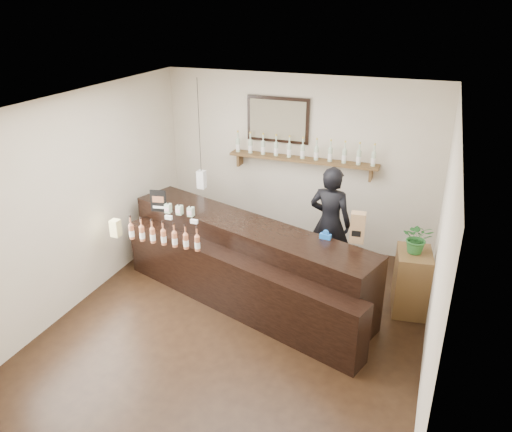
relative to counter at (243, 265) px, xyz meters
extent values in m
plane|color=black|center=(0.19, -0.56, -0.50)|extent=(5.00, 5.00, 0.00)
plane|color=beige|center=(0.19, 1.94, 0.90)|extent=(4.50, 0.00, 4.50)
plane|color=beige|center=(0.19, -3.06, 0.90)|extent=(4.50, 0.00, 4.50)
plane|color=beige|center=(-2.06, -0.56, 0.90)|extent=(0.00, 5.00, 5.00)
plane|color=beige|center=(2.44, -0.56, 0.90)|extent=(0.00, 5.00, 5.00)
plane|color=white|center=(0.19, -0.56, 2.30)|extent=(5.00, 5.00, 0.00)
cube|color=brown|center=(0.29, 1.81, 1.00)|extent=(2.40, 0.25, 0.04)
cube|color=brown|center=(-0.79, 1.84, 0.88)|extent=(0.04, 0.20, 0.20)
cube|color=brown|center=(1.37, 1.84, 0.88)|extent=(0.04, 0.20, 0.20)
cube|color=black|center=(-0.16, 1.91, 1.58)|extent=(1.02, 0.04, 0.72)
cube|color=#41372A|center=(-0.16, 1.88, 1.58)|extent=(0.92, 0.01, 0.62)
cube|color=white|center=(-1.11, 1.04, 0.75)|extent=(0.12, 0.12, 0.28)
cylinder|color=black|center=(-1.11, 1.04, 1.60)|extent=(0.01, 0.01, 1.41)
cylinder|color=beige|center=(-0.81, 1.81, 1.13)|extent=(0.07, 0.07, 0.20)
cone|color=beige|center=(-0.81, 1.81, 1.25)|extent=(0.07, 0.07, 0.05)
cylinder|color=beige|center=(-0.81, 1.81, 1.31)|extent=(0.02, 0.02, 0.07)
cylinder|color=yellow|center=(-0.81, 1.81, 1.36)|extent=(0.03, 0.03, 0.02)
cylinder|color=white|center=(-0.81, 1.81, 1.10)|extent=(0.07, 0.07, 0.09)
cylinder|color=beige|center=(-0.59, 1.81, 1.13)|extent=(0.07, 0.07, 0.20)
cone|color=beige|center=(-0.59, 1.81, 1.25)|extent=(0.07, 0.07, 0.05)
cylinder|color=beige|center=(-0.59, 1.81, 1.31)|extent=(0.02, 0.02, 0.07)
cylinder|color=yellow|center=(-0.59, 1.81, 1.36)|extent=(0.03, 0.03, 0.02)
cylinder|color=white|center=(-0.59, 1.81, 1.10)|extent=(0.07, 0.07, 0.09)
cylinder|color=beige|center=(-0.37, 1.81, 1.13)|extent=(0.07, 0.07, 0.20)
cone|color=beige|center=(-0.37, 1.81, 1.25)|extent=(0.07, 0.07, 0.05)
cylinder|color=beige|center=(-0.37, 1.81, 1.31)|extent=(0.02, 0.02, 0.07)
cylinder|color=yellow|center=(-0.37, 1.81, 1.36)|extent=(0.03, 0.03, 0.02)
cylinder|color=white|center=(-0.37, 1.81, 1.10)|extent=(0.07, 0.07, 0.09)
cylinder|color=beige|center=(-0.15, 1.81, 1.13)|extent=(0.07, 0.07, 0.20)
cone|color=beige|center=(-0.15, 1.81, 1.25)|extent=(0.07, 0.07, 0.05)
cylinder|color=beige|center=(-0.15, 1.81, 1.31)|extent=(0.02, 0.02, 0.07)
cylinder|color=yellow|center=(-0.15, 1.81, 1.36)|extent=(0.03, 0.03, 0.02)
cylinder|color=white|center=(-0.15, 1.81, 1.10)|extent=(0.07, 0.07, 0.09)
cylinder|color=beige|center=(0.07, 1.81, 1.13)|extent=(0.07, 0.07, 0.20)
cone|color=beige|center=(0.07, 1.81, 1.25)|extent=(0.07, 0.07, 0.05)
cylinder|color=beige|center=(0.07, 1.81, 1.31)|extent=(0.02, 0.02, 0.07)
cylinder|color=yellow|center=(0.07, 1.81, 1.36)|extent=(0.03, 0.03, 0.02)
cylinder|color=white|center=(0.07, 1.81, 1.10)|extent=(0.07, 0.07, 0.09)
cylinder|color=beige|center=(0.29, 1.81, 1.13)|extent=(0.07, 0.07, 0.20)
cone|color=beige|center=(0.29, 1.81, 1.25)|extent=(0.07, 0.07, 0.05)
cylinder|color=beige|center=(0.29, 1.81, 1.31)|extent=(0.02, 0.02, 0.07)
cylinder|color=yellow|center=(0.29, 1.81, 1.36)|extent=(0.03, 0.03, 0.02)
cylinder|color=white|center=(0.29, 1.81, 1.10)|extent=(0.07, 0.07, 0.09)
cylinder|color=beige|center=(0.51, 1.81, 1.13)|extent=(0.07, 0.07, 0.20)
cone|color=beige|center=(0.51, 1.81, 1.25)|extent=(0.07, 0.07, 0.05)
cylinder|color=beige|center=(0.51, 1.81, 1.31)|extent=(0.02, 0.02, 0.07)
cylinder|color=yellow|center=(0.51, 1.81, 1.36)|extent=(0.03, 0.03, 0.02)
cylinder|color=white|center=(0.51, 1.81, 1.10)|extent=(0.07, 0.07, 0.09)
cylinder|color=beige|center=(0.73, 1.81, 1.13)|extent=(0.07, 0.07, 0.20)
cone|color=beige|center=(0.73, 1.81, 1.25)|extent=(0.07, 0.07, 0.05)
cylinder|color=beige|center=(0.73, 1.81, 1.31)|extent=(0.02, 0.02, 0.07)
cylinder|color=yellow|center=(0.73, 1.81, 1.36)|extent=(0.03, 0.03, 0.02)
cylinder|color=white|center=(0.73, 1.81, 1.10)|extent=(0.07, 0.07, 0.09)
cylinder|color=beige|center=(0.95, 1.81, 1.13)|extent=(0.07, 0.07, 0.20)
cone|color=beige|center=(0.95, 1.81, 1.25)|extent=(0.07, 0.07, 0.05)
cylinder|color=beige|center=(0.95, 1.81, 1.31)|extent=(0.02, 0.02, 0.07)
cylinder|color=yellow|center=(0.95, 1.81, 1.36)|extent=(0.03, 0.03, 0.02)
cylinder|color=white|center=(0.95, 1.81, 1.10)|extent=(0.07, 0.07, 0.09)
cylinder|color=beige|center=(1.17, 1.81, 1.13)|extent=(0.07, 0.07, 0.20)
cone|color=beige|center=(1.17, 1.81, 1.25)|extent=(0.07, 0.07, 0.05)
cylinder|color=beige|center=(1.17, 1.81, 1.31)|extent=(0.02, 0.02, 0.07)
cylinder|color=yellow|center=(1.17, 1.81, 1.36)|extent=(0.03, 0.03, 0.02)
cylinder|color=white|center=(1.17, 1.81, 1.10)|extent=(0.07, 0.07, 0.09)
cylinder|color=beige|center=(1.39, 1.81, 1.13)|extent=(0.07, 0.07, 0.20)
cone|color=beige|center=(1.39, 1.81, 1.25)|extent=(0.07, 0.07, 0.05)
cylinder|color=beige|center=(1.39, 1.81, 1.31)|extent=(0.02, 0.02, 0.07)
cylinder|color=yellow|center=(1.39, 1.81, 1.36)|extent=(0.03, 0.03, 0.02)
cylinder|color=white|center=(1.39, 1.81, 1.10)|extent=(0.07, 0.07, 0.09)
cube|color=black|center=(0.01, 0.14, 0.03)|extent=(3.81, 1.84, 1.06)
cube|color=black|center=(0.01, -0.36, -0.10)|extent=(3.70, 1.52, 0.80)
cube|color=white|center=(-1.05, -0.11, 0.59)|extent=(0.10, 0.04, 0.05)
cube|color=white|center=(-0.66, -0.11, 0.59)|extent=(0.10, 0.04, 0.05)
cube|color=#DDD287|center=(-1.76, -0.36, 0.37)|extent=(0.12, 0.12, 0.12)
cube|color=#DDD287|center=(-1.76, -0.36, 0.49)|extent=(0.12, 0.12, 0.12)
cube|color=beige|center=(-1.17, 0.08, 0.64)|extent=(0.08, 0.08, 0.13)
cube|color=#FAC2D0|center=(-1.17, 0.03, 0.64)|extent=(0.07, 0.00, 0.06)
cylinder|color=black|center=(-1.17, 0.08, 0.72)|extent=(0.02, 0.02, 0.03)
cube|color=beige|center=(-0.99, 0.08, 0.64)|extent=(0.08, 0.08, 0.13)
cube|color=#FAC2D0|center=(-0.99, 0.03, 0.64)|extent=(0.07, 0.00, 0.06)
cylinder|color=black|center=(-0.99, 0.08, 0.72)|extent=(0.02, 0.02, 0.03)
cube|color=beige|center=(-0.81, 0.08, 0.64)|extent=(0.08, 0.08, 0.13)
cube|color=#FAC2D0|center=(-0.81, 0.03, 0.64)|extent=(0.07, 0.00, 0.06)
cylinder|color=black|center=(-0.81, 0.08, 0.72)|extent=(0.02, 0.02, 0.03)
cylinder|color=#AF603B|center=(-1.50, -0.36, 0.41)|extent=(0.07, 0.07, 0.20)
cone|color=#AF603B|center=(-1.50, -0.36, 0.54)|extent=(0.07, 0.07, 0.05)
cylinder|color=#AF603B|center=(-1.50, -0.36, 0.60)|extent=(0.02, 0.02, 0.07)
cylinder|color=black|center=(-1.50, -0.36, 0.64)|extent=(0.03, 0.03, 0.02)
cylinder|color=white|center=(-1.50, -0.36, 0.39)|extent=(0.07, 0.07, 0.09)
cylinder|color=#AF603B|center=(-1.33, -0.36, 0.41)|extent=(0.07, 0.07, 0.20)
cone|color=#AF603B|center=(-1.33, -0.36, 0.54)|extent=(0.07, 0.07, 0.05)
cylinder|color=#AF603B|center=(-1.33, -0.36, 0.60)|extent=(0.02, 0.02, 0.07)
cylinder|color=black|center=(-1.33, -0.36, 0.64)|extent=(0.03, 0.03, 0.02)
cylinder|color=white|center=(-1.33, -0.36, 0.39)|extent=(0.07, 0.07, 0.09)
cylinder|color=#AF603B|center=(-1.17, -0.36, 0.41)|extent=(0.07, 0.07, 0.20)
cone|color=#AF603B|center=(-1.17, -0.36, 0.54)|extent=(0.07, 0.07, 0.05)
cylinder|color=#AF603B|center=(-1.17, -0.36, 0.60)|extent=(0.02, 0.02, 0.07)
cylinder|color=black|center=(-1.17, -0.36, 0.64)|extent=(0.03, 0.03, 0.02)
cylinder|color=white|center=(-1.17, -0.36, 0.39)|extent=(0.07, 0.07, 0.09)
cylinder|color=#AF603B|center=(-1.00, -0.36, 0.41)|extent=(0.07, 0.07, 0.20)
cone|color=#AF603B|center=(-1.00, -0.36, 0.54)|extent=(0.07, 0.07, 0.05)
cylinder|color=#AF603B|center=(-1.00, -0.36, 0.60)|extent=(0.02, 0.02, 0.07)
cylinder|color=black|center=(-1.00, -0.36, 0.64)|extent=(0.03, 0.03, 0.02)
cylinder|color=white|center=(-1.00, -0.36, 0.39)|extent=(0.07, 0.07, 0.09)
cylinder|color=#AF603B|center=(-0.83, -0.36, 0.41)|extent=(0.07, 0.07, 0.20)
cone|color=#AF603B|center=(-0.83, -0.36, 0.54)|extent=(0.07, 0.07, 0.05)
cylinder|color=#AF603B|center=(-0.83, -0.36, 0.60)|extent=(0.02, 0.02, 0.07)
cylinder|color=black|center=(-0.83, -0.36, 0.64)|extent=(0.03, 0.03, 0.02)
cylinder|color=white|center=(-0.83, -0.36, 0.39)|extent=(0.07, 0.07, 0.09)
cylinder|color=#AF603B|center=(-0.66, -0.36, 0.41)|extent=(0.07, 0.07, 0.20)
cone|color=#AF603B|center=(-0.66, -0.36, 0.54)|extent=(0.07, 0.07, 0.05)
cylinder|color=#AF603B|center=(-0.66, -0.36, 0.60)|extent=(0.02, 0.02, 0.07)
cylinder|color=black|center=(-0.66, -0.36, 0.64)|extent=(0.03, 0.03, 0.02)
cylinder|color=white|center=(-0.66, -0.36, 0.39)|extent=(0.07, 0.07, 0.09)
cylinder|color=#AF603B|center=(-0.50, -0.36, 0.41)|extent=(0.07, 0.07, 0.20)
cone|color=#AF603B|center=(-0.50, -0.36, 0.54)|extent=(0.07, 0.07, 0.05)
cylinder|color=#AF603B|center=(-0.50, -0.36, 0.60)|extent=(0.02, 0.02, 0.07)
cylinder|color=black|center=(-0.50, -0.36, 0.64)|extent=(0.03, 0.03, 0.02)
cylinder|color=white|center=(-0.50, -0.36, 0.39)|extent=(0.07, 0.07, 0.09)
cube|color=black|center=(-1.31, 0.09, 0.72)|extent=(0.23, 0.06, 0.32)
cube|color=#935435|center=(-1.31, 0.07, 0.75)|extent=(0.16, 0.04, 0.09)
cube|color=white|center=(-1.31, 0.07, 0.63)|extent=(0.16, 0.04, 0.04)
cube|color=olive|center=(1.48, 0.11, 0.76)|extent=(0.19, 0.15, 0.39)
cube|color=black|center=(1.48, 0.04, 0.70)|extent=(0.11, 0.01, 0.08)
cube|color=blue|center=(1.10, 0.05, 0.60)|extent=(0.15, 0.07, 0.07)
cylinder|color=blue|center=(1.10, 0.05, 0.64)|extent=(0.08, 0.04, 0.08)
cube|color=brown|center=(2.19, 0.47, -0.07)|extent=(0.51, 0.65, 0.86)
imported|color=#2A692C|center=(2.19, 0.47, 0.57)|extent=(0.40, 0.35, 0.41)
imported|color=black|center=(0.96, 0.99, 0.47)|extent=(0.76, 0.55, 1.93)
camera|label=1|loc=(2.26, -5.54, 3.36)|focal=35.00mm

